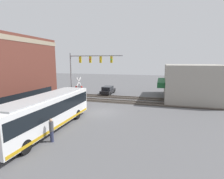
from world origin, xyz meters
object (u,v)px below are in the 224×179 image
object	(u,v)px
pedestrian_near_bus	(51,130)
crossing_signal	(79,87)
parked_car_black	(108,90)
pedestrian_at_crossing	(84,95)
city_bus	(47,111)

from	to	relation	value
pedestrian_near_bus	crossing_signal	bearing A→B (deg)	17.51
parked_car_black	pedestrian_at_crossing	bearing A→B (deg)	162.32
city_bus	parked_car_black	xyz separation A→B (m)	(18.44, -0.00, -1.07)
parked_car_black	pedestrian_at_crossing	size ratio (longest dim) A/B	2.70
parked_car_black	pedestrian_at_crossing	world-z (taller)	pedestrian_at_crossing
pedestrian_at_crossing	city_bus	bearing A→B (deg)	-170.43
pedestrian_at_crossing	pedestrian_near_bus	world-z (taller)	pedestrian_near_bus
city_bus	pedestrian_at_crossing	xyz separation A→B (m)	(12.06, 2.03, -0.87)
parked_car_black	city_bus	bearing A→B (deg)	180.00
parked_car_black	pedestrian_near_bus	bearing A→B (deg)	-175.02
city_bus	pedestrian_near_bus	size ratio (longest dim) A/B	6.24
crossing_signal	pedestrian_near_bus	distance (m)	13.71
city_bus	pedestrian_near_bus	distance (m)	2.73
pedestrian_at_crossing	pedestrian_near_bus	size ratio (longest dim) A/B	0.94
city_bus	parked_car_black	world-z (taller)	city_bus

